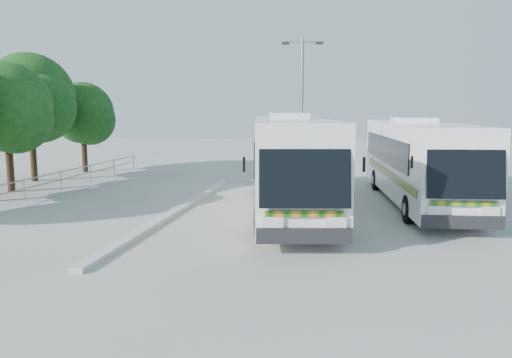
% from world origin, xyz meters
% --- Properties ---
extents(ground, '(100.00, 100.00, 0.00)m').
position_xyz_m(ground, '(0.00, 0.00, 0.00)').
color(ground, '#ABABA6').
rests_on(ground, ground).
extents(kerb_divider, '(0.40, 16.00, 0.15)m').
position_xyz_m(kerb_divider, '(-2.30, 2.00, 0.07)').
color(kerb_divider, '#B2B2AD').
rests_on(kerb_divider, ground).
extents(railing, '(0.06, 22.00, 1.00)m').
position_xyz_m(railing, '(-10.00, 4.00, 0.74)').
color(railing, gray).
rests_on(railing, ground).
extents(tree_far_c, '(4.97, 4.69, 6.49)m').
position_xyz_m(tree_far_c, '(-12.12, 5.10, 4.26)').
color(tree_far_c, '#382314').
rests_on(tree_far_c, ground).
extents(tree_far_d, '(5.62, 5.30, 7.33)m').
position_xyz_m(tree_far_d, '(-13.31, 8.80, 4.82)').
color(tree_far_d, '#382314').
rests_on(tree_far_d, ground).
extents(tree_far_e, '(4.54, 4.28, 5.92)m').
position_xyz_m(tree_far_e, '(-12.63, 13.30, 3.89)').
color(tree_far_e, '#382314').
rests_on(tree_far_e, ground).
extents(coach_main, '(5.04, 13.86, 3.77)m').
position_xyz_m(coach_main, '(2.15, 3.10, 2.07)').
color(coach_main, white).
rests_on(coach_main, ground).
extents(coach_adjacent, '(3.84, 13.04, 3.57)m').
position_xyz_m(coach_adjacent, '(7.52, 5.56, 1.95)').
color(coach_adjacent, white).
rests_on(coach_adjacent, ground).
extents(lamppost, '(1.74, 0.39, 7.11)m').
position_xyz_m(lamppost, '(2.52, 4.25, 3.93)').
color(lamppost, gray).
rests_on(lamppost, ground).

